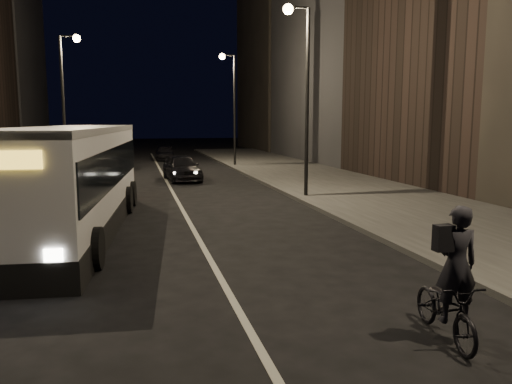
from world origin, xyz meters
TOP-DOWN VIEW (x-y plane):
  - ground at (0.00, 0.00)m, footprint 180.00×180.00m
  - sidewalk_right at (8.50, 14.00)m, footprint 7.00×70.00m
  - building_row_right at (16.00, 27.50)m, footprint 8.00×61.00m
  - streetlight_right_mid at (5.33, 12.00)m, footprint 1.20×0.44m
  - streetlight_right_far at (5.33, 28.00)m, footprint 1.20×0.44m
  - streetlight_left_far at (-5.33, 22.00)m, footprint 1.20×0.44m
  - city_bus at (-3.60, 7.43)m, footprint 3.68×12.27m
  - cyclist_on_bicycle at (2.95, -2.20)m, footprint 0.89×1.97m
  - car_near at (0.90, 20.18)m, footprint 2.18×4.56m
  - car_mid at (-2.61, 28.31)m, footprint 1.65×4.20m
  - car_far at (0.88, 35.79)m, footprint 1.74×4.10m

SIDE VIEW (x-z plane):
  - ground at x=0.00m, z-range 0.00..0.00m
  - sidewalk_right at x=8.50m, z-range 0.00..0.16m
  - car_far at x=0.88m, z-range 0.00..1.18m
  - car_mid at x=-2.61m, z-range 0.00..1.36m
  - cyclist_on_bicycle at x=2.95m, z-range -0.37..1.83m
  - car_near at x=0.90m, z-range 0.00..1.51m
  - city_bus at x=-3.60m, z-range 0.14..3.41m
  - streetlight_right_mid at x=5.33m, z-range 1.30..9.42m
  - streetlight_right_far at x=5.33m, z-range 1.30..9.42m
  - streetlight_left_far at x=-5.33m, z-range 1.30..9.42m
  - building_row_right at x=16.00m, z-range 0.00..21.00m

